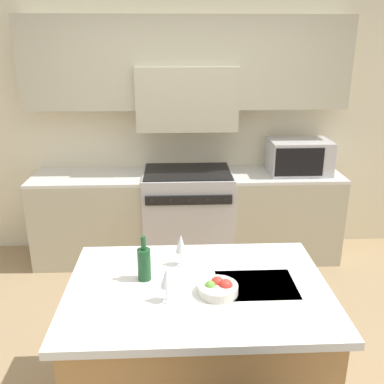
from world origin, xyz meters
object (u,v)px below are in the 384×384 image
(microwave, at_px, (299,157))
(wine_bottle, at_px, (144,263))
(wine_glass_near, at_px, (167,278))
(wine_glass_far, at_px, (181,245))
(fruit_bowl, at_px, (218,288))
(range_stove, at_px, (188,215))

(microwave, bearing_deg, wine_bottle, -126.33)
(wine_glass_near, height_order, wine_glass_far, same)
(fruit_bowl, bearing_deg, microwave, 64.06)
(wine_bottle, bearing_deg, fruit_bowl, -21.67)
(wine_bottle, bearing_deg, wine_glass_near, -59.95)
(range_stove, height_order, wine_glass_far, wine_glass_far)
(range_stove, height_order, wine_bottle, wine_bottle)
(wine_glass_near, distance_m, fruit_bowl, 0.30)
(range_stove, xyz_separation_m, wine_bottle, (-0.31, -1.93, 0.51))
(microwave, height_order, wine_bottle, microwave)
(wine_bottle, relative_size, wine_glass_near, 1.35)
(microwave, bearing_deg, wine_glass_far, -124.33)
(microwave, distance_m, wine_glass_near, 2.53)
(range_stove, height_order, wine_glass_near, wine_glass_near)
(wine_glass_near, bearing_deg, wine_glass_far, 78.03)
(range_stove, distance_m, wine_bottle, 2.02)
(wine_glass_near, height_order, fruit_bowl, wine_glass_near)
(range_stove, xyz_separation_m, wine_glass_far, (-0.10, -1.77, 0.54))
(range_stove, bearing_deg, microwave, 0.95)
(wine_bottle, distance_m, wine_glass_near, 0.26)
(range_stove, distance_m, wine_glass_far, 1.85)
(wine_glass_far, relative_size, fruit_bowl, 0.90)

